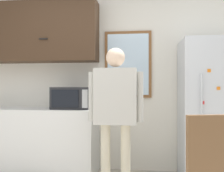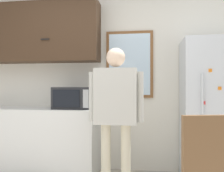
% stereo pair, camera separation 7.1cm
% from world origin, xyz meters
% --- Properties ---
extents(back_wall, '(6.00, 0.06, 2.70)m').
position_xyz_m(back_wall, '(0.00, 1.96, 1.35)').
color(back_wall, silver).
rests_on(back_wall, ground_plane).
extents(counter, '(2.17, 0.58, 0.89)m').
position_xyz_m(counter, '(-1.11, 1.64, 0.45)').
color(counter, silver).
rests_on(counter, ground_plane).
extents(upper_cabinets, '(2.17, 0.36, 0.84)m').
position_xyz_m(upper_cabinets, '(-1.11, 1.76, 1.96)').
color(upper_cabinets, '#3D2819').
extents(microwave, '(0.51, 0.37, 0.29)m').
position_xyz_m(microwave, '(-0.33, 1.59, 1.04)').
color(microwave, '#232326').
rests_on(microwave, counter).
extents(person, '(0.63, 0.22, 1.63)m').
position_xyz_m(person, '(0.29, 1.17, 0.99)').
color(person, beige).
rests_on(person, ground_plane).
extents(refrigerator, '(0.78, 0.69, 1.77)m').
position_xyz_m(refrigerator, '(1.47, 1.59, 0.88)').
color(refrigerator, silver).
rests_on(refrigerator, ground_plane).
extents(window, '(0.66, 0.05, 0.95)m').
position_xyz_m(window, '(0.39, 1.91, 1.50)').
color(window, brown).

